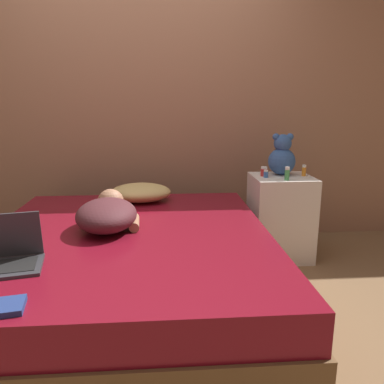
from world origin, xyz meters
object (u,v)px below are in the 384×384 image
object	(u,v)px
laptop	(9,255)
bottle_red	(264,172)
bottle_green	(287,174)
bottle_orange	(304,171)
bottle_blue	(266,174)
teddy_bear	(282,157)
pillow	(141,192)
person_lying	(108,213)

from	to	relation	value
laptop	bottle_red	size ratio (longest dim) A/B	4.51
bottle_red	bottle_green	bearing A→B (deg)	-53.47
bottle_green	bottle_red	bearing A→B (deg)	126.53
bottle_orange	bottle_red	xyz separation A→B (m)	(-0.31, 0.02, -0.01)
bottle_green	bottle_orange	bearing A→B (deg)	39.61
bottle_blue	bottle_red	size ratio (longest dim) A/B	0.80
bottle_green	bottle_red	xyz separation A→B (m)	(-0.13, 0.17, -0.01)
teddy_bear	bottle_orange	size ratio (longest dim) A/B	3.71
pillow	person_lying	size ratio (longest dim) A/B	0.72
bottle_red	pillow	bearing A→B (deg)	179.07
bottle_orange	bottle_red	distance (m)	0.31
laptop	bottle_green	xyz separation A→B (m)	(1.63, 0.97, 0.18)
pillow	laptop	world-z (taller)	laptop
laptop	bottle_green	world-z (taller)	bottle_green
bottle_blue	bottle_red	distance (m)	0.06
person_lying	teddy_bear	size ratio (longest dim) A/B	2.00
pillow	bottle_red	distance (m)	0.98
teddy_bear	bottle_blue	size ratio (longest dim) A/B	5.59
pillow	teddy_bear	size ratio (longest dim) A/B	1.43
bottle_green	laptop	bearing A→B (deg)	-149.33
person_lying	bottle_red	xyz separation A→B (m)	(1.12, 0.60, 0.13)
person_lying	pillow	bearing A→B (deg)	71.94
bottle_green	bottle_red	distance (m)	0.21
bottle_orange	bottle_green	distance (m)	0.24
person_lying	laptop	distance (m)	0.66
pillow	person_lying	xyz separation A→B (m)	(-0.16, -0.61, 0.02)
pillow	teddy_bear	world-z (taller)	teddy_bear
laptop	teddy_bear	xyz separation A→B (m)	(1.66, 1.19, 0.27)
pillow	bottle_orange	distance (m)	1.29
laptop	bottle_red	world-z (taller)	bottle_red
pillow	bottle_green	bearing A→B (deg)	-9.74
laptop	bottle_blue	distance (m)	1.86
person_lying	bottle_blue	bearing A→B (deg)	22.37
person_lying	bottle_green	world-z (taller)	bottle_green
bottle_orange	teddy_bear	bearing A→B (deg)	156.71
person_lying	bottle_red	world-z (taller)	bottle_red
teddy_bear	bottle_red	bearing A→B (deg)	-161.60
pillow	bottle_red	size ratio (longest dim) A/B	6.39
teddy_bear	bottle_blue	bearing A→B (deg)	-144.41
bottle_blue	bottle_orange	bearing A→B (deg)	7.51
laptop	bottle_blue	size ratio (longest dim) A/B	5.66
bottle_blue	bottle_red	bearing A→B (deg)	88.94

